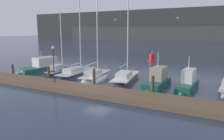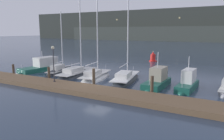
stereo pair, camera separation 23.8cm
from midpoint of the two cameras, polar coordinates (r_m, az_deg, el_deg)
name	(u,v)px [view 2 (the right image)]	position (r m, az deg, el deg)	size (l,w,h in m)	color
ground_plane	(97,86)	(22.15, -3.53, -4.31)	(400.00, 400.00, 0.00)	#2D3D51
dock	(84,90)	(20.25, -6.99, -5.09)	(31.78, 2.80, 0.45)	brown
mooring_pile_0	(13,70)	(29.46, -24.13, -0.06)	(0.28, 0.28, 1.50)	#4C3D2D
mooring_pile_1	(49,74)	(25.07, -15.87, -1.08)	(0.28, 0.28, 1.62)	#4C3D2D
mooring_pile_2	(94,78)	(21.40, -4.47, -2.18)	(0.28, 0.28, 1.93)	#4C3D2D
mooring_pile_3	(152,86)	(18.94, 10.74, -4.18)	(0.28, 0.28, 1.78)	#4C3D2D
motorboat_berth_1	(43,68)	(32.48, -17.46, 0.45)	(3.59, 7.42, 3.32)	#195647
sailboat_berth_2	(61,72)	(29.94, -13.03, -0.54)	(2.56, 6.49, 8.91)	#2D3338
sailboat_berth_3	(78,74)	(28.09, -8.62, -1.03)	(2.52, 8.35, 12.10)	#2D3338
sailboat_berth_4	(96,78)	(25.39, -3.99, -2.18)	(3.20, 7.41, 9.81)	white
sailboat_berth_5	(126,80)	(24.63, 3.91, -2.50)	(3.55, 8.28, 12.65)	#2D3338
motorboat_berth_6	(157,84)	(22.42, 11.97, -3.47)	(1.94, 5.10, 4.07)	#195647
motorboat_berth_7	(187,86)	(22.25, 19.39, -3.95)	(1.74, 4.85, 3.75)	#195647
channel_buoy	(153,58)	(40.91, 10.80, 3.21)	(1.40, 1.40, 1.91)	red
dock_lamppost	(53,58)	(22.57, -14.80, 3.13)	(0.32, 0.32, 3.61)	#2D2D33
hillside_backdrop	(206,26)	(131.81, 23.35, 10.54)	(240.00, 23.00, 17.97)	#333833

